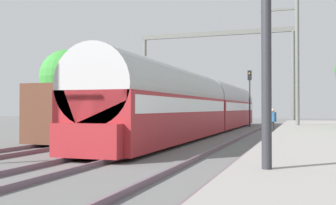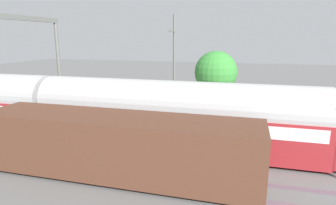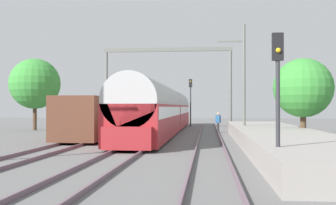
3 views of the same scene
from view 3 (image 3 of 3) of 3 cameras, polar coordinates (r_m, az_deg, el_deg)
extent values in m
plane|color=slate|center=(22.39, -4.41, -6.26)|extent=(120.00, 120.00, 0.00)
cube|color=#69525F|center=(23.63, -15.68, -5.74)|extent=(0.08, 60.00, 0.16)
cube|color=#69525F|center=(23.15, -12.35, -5.86)|extent=(0.08, 60.00, 0.16)
cube|color=#69525F|center=(22.52, -6.22, -6.02)|extent=(0.08, 60.00, 0.16)
cube|color=#69525F|center=(22.27, -2.58, -6.08)|extent=(0.08, 60.00, 0.16)
cube|color=#69525F|center=(22.06, 3.93, -6.13)|extent=(0.08, 60.00, 0.16)
cube|color=#69525F|center=(22.07, 7.68, -6.13)|extent=(0.08, 60.00, 0.16)
cube|color=gray|center=(24.33, 14.83, -4.72)|extent=(4.40, 28.00, 0.90)
cube|color=maroon|center=(27.94, -2.39, -2.55)|extent=(2.90, 16.00, 2.20)
cube|color=white|center=(27.92, -2.39, -1.26)|extent=(2.93, 15.36, 0.64)
cylinder|color=#AEAEAE|center=(27.92, -2.39, 0.12)|extent=(2.84, 16.00, 2.84)
cube|color=maroon|center=(44.18, 0.52, -1.84)|extent=(2.90, 16.00, 2.20)
cube|color=white|center=(44.17, 0.52, -1.02)|extent=(2.93, 15.36, 0.64)
cylinder|color=#AEAEAE|center=(44.17, 0.52, -0.15)|extent=(2.84, 16.00, 2.84)
cube|color=maroon|center=(19.84, -5.68, -4.92)|extent=(2.40, 0.50, 1.10)
cube|color=#563323|center=(30.36, -9.35, -1.91)|extent=(2.80, 13.00, 2.70)
cube|color=black|center=(30.42, -9.36, -4.36)|extent=(2.52, 11.96, 0.10)
cylinder|color=#282828|center=(35.81, 6.90, -3.46)|extent=(0.25, 0.25, 0.85)
cube|color=#285684|center=(35.78, 6.90, -2.27)|extent=(0.47, 0.42, 0.64)
sphere|color=tan|center=(35.77, 6.90, -1.56)|extent=(0.24, 0.24, 0.24)
cylinder|color=#2D2D33|center=(13.97, 14.86, -2.00)|extent=(0.14, 0.14, 3.71)
cube|color=black|center=(14.11, 14.83, 7.41)|extent=(0.36, 0.20, 0.90)
sphere|color=yellow|center=(13.97, 14.91, 6.95)|extent=(0.16, 0.16, 0.16)
cylinder|color=#2D2D33|center=(46.05, 3.12, -0.62)|extent=(0.14, 0.14, 4.39)
cube|color=black|center=(46.13, 3.11, 2.67)|extent=(0.36, 0.20, 0.90)
sphere|color=yellow|center=(46.02, 3.11, 2.87)|extent=(0.16, 0.16, 0.16)
cylinder|color=slate|center=(40.56, -8.46, 1.58)|extent=(0.28, 0.28, 7.50)
cylinder|color=slate|center=(39.42, 8.57, 1.64)|extent=(0.28, 0.28, 7.50)
cube|color=slate|center=(39.89, -0.07, 7.27)|extent=(12.29, 0.24, 0.36)
cylinder|color=slate|center=(29.42, 10.40, 2.90)|extent=(0.20, 0.20, 8.00)
cube|color=slate|center=(29.66, 8.64, 8.31)|extent=(1.80, 0.10, 0.10)
cylinder|color=#4C3826|center=(41.33, -17.83, -1.83)|extent=(0.36, 0.36, 2.62)
sphere|color=#378A36|center=(41.38, -17.81, 2.47)|extent=(4.78, 4.78, 4.78)
cylinder|color=#4C3826|center=(27.06, 18.07, -3.12)|extent=(0.36, 0.36, 2.01)
sphere|color=#378A36|center=(27.06, 18.06, 1.93)|extent=(3.68, 3.68, 3.68)
camera|label=1|loc=(8.50, 24.38, -3.62)|focal=42.96mm
camera|label=2|loc=(30.85, -33.32, 7.18)|focal=30.76mm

